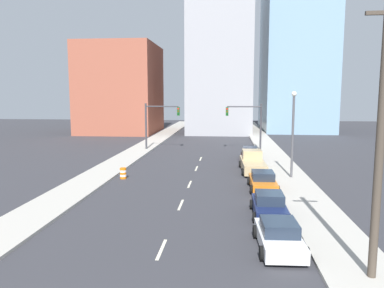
{
  "coord_description": "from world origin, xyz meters",
  "views": [
    {
      "loc": [
        3.05,
        -8.38,
        7.23
      ],
      "look_at": [
        -0.63,
        29.92,
        2.2
      ],
      "focal_mm": 35.0,
      "sensor_mm": 36.0,
      "label": 1
    }
  ],
  "objects_px": {
    "sedan_white": "(279,236)",
    "sedan_navy": "(269,205)",
    "traffic_signal_left": "(156,120)",
    "pickup_truck_tan": "(253,163)",
    "sedan_orange": "(263,181)",
    "street_lamp": "(293,128)",
    "sedan_maroon": "(250,154)",
    "traffic_barrel": "(123,173)",
    "traffic_signal_right": "(251,120)",
    "utility_pole_right_near": "(380,139)"
  },
  "relations": [
    {
      "from": "traffic_signal_left",
      "to": "traffic_barrel",
      "type": "bearing_deg",
      "value": -88.76
    },
    {
      "from": "street_lamp",
      "to": "utility_pole_right_near",
      "type": "bearing_deg",
      "value": -89.54
    },
    {
      "from": "traffic_signal_left",
      "to": "sedan_orange",
      "type": "distance_m",
      "value": 23.48
    },
    {
      "from": "sedan_orange",
      "to": "traffic_signal_right",
      "type": "bearing_deg",
      "value": 88.72
    },
    {
      "from": "sedan_maroon",
      "to": "traffic_signal_right",
      "type": "bearing_deg",
      "value": 89.7
    },
    {
      "from": "traffic_signal_left",
      "to": "sedan_white",
      "type": "height_order",
      "value": "traffic_signal_left"
    },
    {
      "from": "utility_pole_right_near",
      "to": "sedan_orange",
      "type": "bearing_deg",
      "value": 101.86
    },
    {
      "from": "traffic_signal_right",
      "to": "pickup_truck_tan",
      "type": "xyz_separation_m",
      "value": [
        -0.48,
        -12.66,
        -3.24
      ]
    },
    {
      "from": "sedan_orange",
      "to": "sedan_maroon",
      "type": "relative_size",
      "value": 1.0
    },
    {
      "from": "traffic_signal_right",
      "to": "sedan_navy",
      "type": "height_order",
      "value": "traffic_signal_right"
    },
    {
      "from": "street_lamp",
      "to": "sedan_white",
      "type": "bearing_deg",
      "value": -101.4
    },
    {
      "from": "sedan_white",
      "to": "pickup_truck_tan",
      "type": "height_order",
      "value": "pickup_truck_tan"
    },
    {
      "from": "sedan_navy",
      "to": "traffic_signal_left",
      "type": "bearing_deg",
      "value": 114.36
    },
    {
      "from": "street_lamp",
      "to": "sedan_orange",
      "type": "xyz_separation_m",
      "value": [
        -2.8,
        -3.93,
        -3.77
      ]
    },
    {
      "from": "traffic_signal_left",
      "to": "sedan_orange",
      "type": "xyz_separation_m",
      "value": [
        12.15,
        -19.8,
        -3.37
      ]
    },
    {
      "from": "pickup_truck_tan",
      "to": "sedan_maroon",
      "type": "height_order",
      "value": "pickup_truck_tan"
    },
    {
      "from": "utility_pole_right_near",
      "to": "sedan_maroon",
      "type": "height_order",
      "value": "utility_pole_right_near"
    },
    {
      "from": "sedan_white",
      "to": "sedan_navy",
      "type": "relative_size",
      "value": 1.02
    },
    {
      "from": "sedan_white",
      "to": "sedan_navy",
      "type": "height_order",
      "value": "sedan_navy"
    },
    {
      "from": "street_lamp",
      "to": "traffic_signal_left",
      "type": "bearing_deg",
      "value": 133.29
    },
    {
      "from": "traffic_barrel",
      "to": "street_lamp",
      "type": "bearing_deg",
      "value": 4.68
    },
    {
      "from": "traffic_signal_right",
      "to": "utility_pole_right_near",
      "type": "relative_size",
      "value": 0.56
    },
    {
      "from": "traffic_signal_left",
      "to": "sedan_orange",
      "type": "relative_size",
      "value": 1.35
    },
    {
      "from": "traffic_signal_left",
      "to": "sedan_navy",
      "type": "relative_size",
      "value": 1.46
    },
    {
      "from": "traffic_signal_left",
      "to": "street_lamp",
      "type": "height_order",
      "value": "street_lamp"
    },
    {
      "from": "street_lamp",
      "to": "sedan_navy",
      "type": "distance_m",
      "value": 11.41
    },
    {
      "from": "sedan_navy",
      "to": "street_lamp",
      "type": "bearing_deg",
      "value": 73.65
    },
    {
      "from": "utility_pole_right_near",
      "to": "street_lamp",
      "type": "xyz_separation_m",
      "value": [
        -0.15,
        17.98,
        -1.18
      ]
    },
    {
      "from": "sedan_navy",
      "to": "sedan_maroon",
      "type": "xyz_separation_m",
      "value": [
        -0.01,
        20.22,
        -0.0
      ]
    },
    {
      "from": "traffic_signal_left",
      "to": "pickup_truck_tan",
      "type": "bearing_deg",
      "value": -46.97
    },
    {
      "from": "traffic_signal_right",
      "to": "street_lamp",
      "type": "height_order",
      "value": "street_lamp"
    },
    {
      "from": "traffic_signal_left",
      "to": "sedan_white",
      "type": "xyz_separation_m",
      "value": [
        11.88,
        -31.1,
        -3.39
      ]
    },
    {
      "from": "traffic_signal_left",
      "to": "traffic_barrel",
      "type": "distance_m",
      "value": 17.44
    },
    {
      "from": "street_lamp",
      "to": "sedan_white",
      "type": "distance_m",
      "value": 15.99
    },
    {
      "from": "sedan_white",
      "to": "traffic_signal_left",
      "type": "bearing_deg",
      "value": 108.59
    },
    {
      "from": "utility_pole_right_near",
      "to": "pickup_truck_tan",
      "type": "bearing_deg",
      "value": 98.79
    },
    {
      "from": "street_lamp",
      "to": "sedan_maroon",
      "type": "relative_size",
      "value": 1.65
    },
    {
      "from": "traffic_barrel",
      "to": "sedan_white",
      "type": "xyz_separation_m",
      "value": [
        11.51,
        -14.03,
        0.16
      ]
    },
    {
      "from": "utility_pole_right_near",
      "to": "sedan_navy",
      "type": "bearing_deg",
      "value": 112.42
    },
    {
      "from": "pickup_truck_tan",
      "to": "sedan_maroon",
      "type": "bearing_deg",
      "value": 86.98
    },
    {
      "from": "traffic_signal_right",
      "to": "pickup_truck_tan",
      "type": "bearing_deg",
      "value": -92.19
    },
    {
      "from": "traffic_signal_left",
      "to": "traffic_signal_right",
      "type": "bearing_deg",
      "value": 0.0
    },
    {
      "from": "sedan_orange",
      "to": "sedan_maroon",
      "type": "bearing_deg",
      "value": 90.05
    },
    {
      "from": "utility_pole_right_near",
      "to": "pickup_truck_tan",
      "type": "distance_m",
      "value": 21.98
    },
    {
      "from": "sedan_orange",
      "to": "sedan_maroon",
      "type": "height_order",
      "value": "sedan_orange"
    },
    {
      "from": "street_lamp",
      "to": "sedan_orange",
      "type": "height_order",
      "value": "street_lamp"
    },
    {
      "from": "sedan_navy",
      "to": "sedan_maroon",
      "type": "height_order",
      "value": "sedan_navy"
    },
    {
      "from": "traffic_barrel",
      "to": "street_lamp",
      "type": "xyz_separation_m",
      "value": [
        14.58,
        1.19,
        3.96
      ]
    },
    {
      "from": "traffic_signal_right",
      "to": "traffic_barrel",
      "type": "relative_size",
      "value": 6.51
    },
    {
      "from": "sedan_navy",
      "to": "pickup_truck_tan",
      "type": "height_order",
      "value": "pickup_truck_tan"
    }
  ]
}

